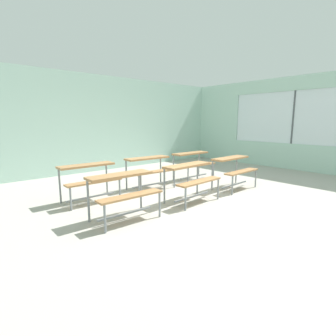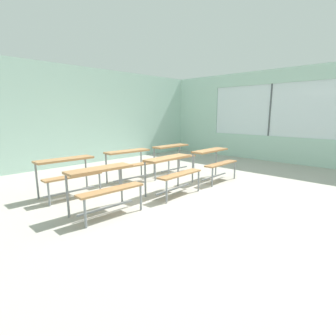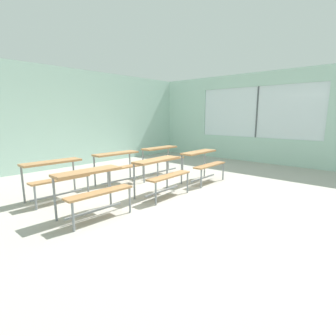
# 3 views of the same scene
# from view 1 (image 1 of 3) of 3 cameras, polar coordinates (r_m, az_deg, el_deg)

# --- Properties ---
(ground) EXTENTS (10.00, 9.00, 0.05)m
(ground) POSITION_cam_1_polar(r_m,az_deg,el_deg) (5.29, 7.31, -7.70)
(ground) COLOR #ADA89E
(wall_back) EXTENTS (10.00, 0.12, 3.00)m
(wall_back) POSITION_cam_1_polar(r_m,az_deg,el_deg) (8.68, -15.65, 9.25)
(wall_back) COLOR silver
(wall_back) RESTS_ON ground
(wall_right) EXTENTS (0.12, 9.00, 3.00)m
(wall_right) POSITION_cam_1_polar(r_m,az_deg,el_deg) (9.35, 29.10, 8.07)
(wall_right) COLOR silver
(wall_right) RESTS_ON ground
(desk_bench_r0c0) EXTENTS (1.11, 0.61, 0.74)m
(desk_bench_r0c0) POSITION_cam_1_polar(r_m,az_deg,el_deg) (4.30, -9.63, -3.83)
(desk_bench_r0c0) COLOR #A87547
(desk_bench_r0c0) RESTS_ON ground
(desk_bench_r0c1) EXTENTS (1.13, 0.64, 0.74)m
(desk_bench_r0c1) POSITION_cam_1_polar(r_m,az_deg,el_deg) (5.20, 5.10, -1.25)
(desk_bench_r0c1) COLOR #A87547
(desk_bench_r0c1) RESTS_ON ground
(desk_bench_r0c2) EXTENTS (1.11, 0.62, 0.74)m
(desk_bench_r0c2) POSITION_cam_1_polar(r_m,az_deg,el_deg) (6.37, 14.19, 0.60)
(desk_bench_r0c2) COLOR #A87547
(desk_bench_r0c2) RESTS_ON ground
(desk_bench_r1c0) EXTENTS (1.11, 0.61, 0.74)m
(desk_bench_r1c0) POSITION_cam_1_polar(r_m,az_deg,el_deg) (5.40, -16.78, -1.23)
(desk_bench_r1c0) COLOR #A87547
(desk_bench_r1c0) RESTS_ON ground
(desk_bench_r1c1) EXTENTS (1.13, 0.65, 0.74)m
(desk_bench_r1c1) POSITION_cam_1_polar(r_m,az_deg,el_deg) (6.19, -3.95, 0.62)
(desk_bench_r1c1) COLOR #A87547
(desk_bench_r1c1) RESTS_ON ground
(desk_bench_r1c2) EXTENTS (1.11, 0.60, 0.74)m
(desk_bench_r1c2) POSITION_cam_1_polar(r_m,az_deg,el_deg) (7.13, 5.53, 1.88)
(desk_bench_r1c2) COLOR #A87547
(desk_bench_r1c2) RESTS_ON ground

